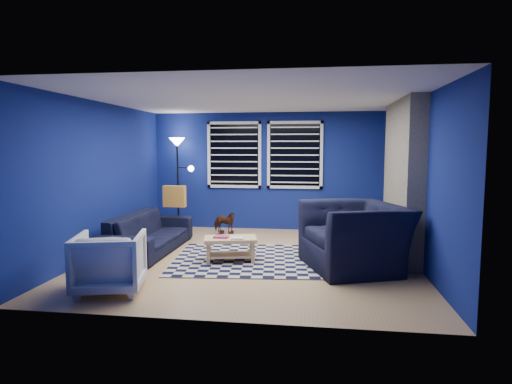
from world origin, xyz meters
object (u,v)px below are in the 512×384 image
(rocking_horse, at_px, (224,222))
(cabinet, at_px, (329,219))
(sofa, at_px, (150,233))
(floor_lamp, at_px, (178,155))
(tv, at_px, (391,166))
(coffee_table, at_px, (230,244))
(armchair_big, at_px, (354,236))
(armchair_bent, at_px, (110,262))

(rocking_horse, distance_m, cabinet, 2.18)
(cabinet, bearing_deg, sofa, -139.06)
(rocking_horse, bearing_deg, floor_lamp, 79.84)
(tv, height_order, coffee_table, tv)
(tv, xyz_separation_m, rocking_horse, (-3.24, -0.41, -1.11))
(tv, height_order, armchair_big, tv)
(coffee_table, relative_size, floor_lamp, 0.45)
(tv, distance_m, rocking_horse, 3.45)
(tv, height_order, armchair_bent, tv)
(sofa, height_order, coffee_table, sofa)
(armchair_bent, distance_m, cabinet, 4.90)
(armchair_bent, bearing_deg, cabinet, -138.77)
(floor_lamp, bearing_deg, armchair_bent, -84.11)
(sofa, xyz_separation_m, armchair_bent, (0.30, -2.02, 0.05))
(sofa, xyz_separation_m, coffee_table, (1.49, -0.47, -0.04))
(tv, bearing_deg, armchair_bent, -136.11)
(tv, bearing_deg, floor_lamp, 177.53)
(cabinet, xyz_separation_m, floor_lamp, (-3.19, -0.06, 1.32))
(sofa, height_order, armchair_big, armchair_big)
(tv, xyz_separation_m, sofa, (-4.24, -1.77, -1.08))
(sofa, relative_size, coffee_table, 2.50)
(sofa, height_order, floor_lamp, floor_lamp)
(tv, xyz_separation_m, armchair_big, (-0.89, -2.34, -0.93))
(sofa, bearing_deg, armchair_bent, -171.05)
(coffee_table, bearing_deg, floor_lamp, 123.37)
(rocking_horse, xyz_separation_m, cabinet, (2.08, 0.66, -0.00))
(armchair_big, xyz_separation_m, cabinet, (-0.27, 2.59, -0.19))
(cabinet, bearing_deg, rocking_horse, -154.72)
(tv, xyz_separation_m, floor_lamp, (-4.35, 0.19, 0.21))
(sofa, distance_m, floor_lamp, 2.34)
(tv, bearing_deg, coffee_table, -140.82)
(armchair_big, height_order, cabinet, armchair_big)
(armchair_big, relative_size, coffee_table, 1.66)
(tv, bearing_deg, cabinet, 167.86)
(coffee_table, bearing_deg, armchair_big, -3.06)
(tv, relative_size, rocking_horse, 1.93)
(sofa, relative_size, rocking_horse, 4.23)
(sofa, xyz_separation_m, cabinet, (3.08, 2.02, -0.03))
(floor_lamp, bearing_deg, armchair_big, -36.17)
(armchair_big, xyz_separation_m, armchair_bent, (-3.05, -1.45, -0.11))
(floor_lamp, bearing_deg, sofa, -86.81)
(tv, bearing_deg, rocking_horse, -172.84)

